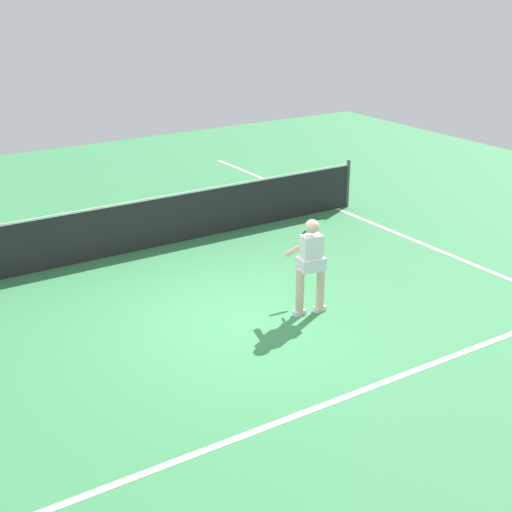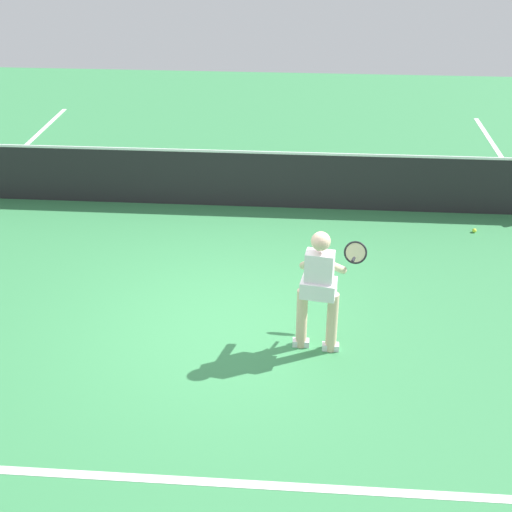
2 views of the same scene
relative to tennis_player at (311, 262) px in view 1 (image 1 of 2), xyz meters
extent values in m
plane|color=#38844C|center=(-1.18, 0.36, -0.85)|extent=(25.65, 25.65, 0.00)
cube|color=white|center=(-1.18, -2.23, -0.84)|extent=(9.81, 0.10, 0.01)
cube|color=white|center=(3.72, 0.36, -0.84)|extent=(0.10, 17.73, 0.01)
cylinder|color=#4C4C51|center=(4.02, 3.96, -0.31)|extent=(0.08, 0.08, 1.08)
cube|color=#232326|center=(-1.18, 3.96, -0.37)|extent=(10.33, 0.02, 0.96)
cube|color=white|center=(-1.18, 3.96, 0.13)|extent=(10.33, 0.02, 0.04)
cylinder|color=beige|center=(-0.19, 0.00, -0.46)|extent=(0.13, 0.13, 0.78)
cylinder|color=beige|center=(0.16, -0.06, -0.46)|extent=(0.13, 0.13, 0.78)
cube|color=white|center=(-0.19, 0.00, -0.81)|extent=(0.20, 0.10, 0.08)
cube|color=white|center=(0.16, -0.06, -0.81)|extent=(0.20, 0.10, 0.08)
cube|color=white|center=(-0.01, -0.03, 0.19)|extent=(0.35, 0.25, 0.52)
cube|color=white|center=(-0.01, -0.03, -0.01)|extent=(0.44, 0.34, 0.20)
sphere|color=beige|center=(-0.01, -0.03, 0.59)|extent=(0.22, 0.22, 0.22)
cylinder|color=beige|center=(-0.14, 0.14, 0.21)|extent=(0.22, 0.48, 0.37)
cylinder|color=beige|center=(0.16, 0.10, 0.21)|extent=(0.34, 0.45, 0.37)
cylinder|color=black|center=(0.39, 0.34, 0.17)|extent=(0.08, 0.30, 0.14)
torus|color=black|center=(0.43, 0.63, 0.11)|extent=(0.30, 0.16, 0.28)
cylinder|color=beige|center=(0.43, 0.63, 0.11)|extent=(0.25, 0.13, 0.23)
sphere|color=#D1E533|center=(2.50, 3.24, -0.81)|extent=(0.07, 0.07, 0.07)
camera|label=1|loc=(-6.39, -8.33, 4.22)|focal=51.60mm
camera|label=2|loc=(-0.22, -6.87, 4.14)|focal=48.85mm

